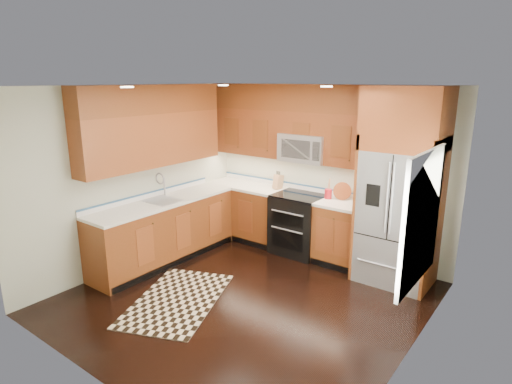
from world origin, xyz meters
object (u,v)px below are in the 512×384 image
Objects in this scene: range at (298,224)px; rug at (177,300)px; knife_block at (278,182)px; utensil_crock at (328,192)px; refrigerator at (401,188)px.

range is 0.59× the size of rug.
knife_block is 0.93m from utensil_crock.
range is at bearing -15.91° from knife_block.
refrigerator is 1.15m from utensil_crock.
utensil_crock reaches higher than range.
rug is (-1.95, -2.18, -1.30)m from refrigerator.
range is at bearing -166.76° from utensil_crock.
refrigerator is at bearing -7.26° from utensil_crock.
range is at bearing 57.27° from rug.
refrigerator is 8.88× the size of knife_block.
refrigerator is at bearing -4.97° from knife_block.
refrigerator reaches higher than knife_block.
rug is 5.45× the size of knife_block.
utensil_crock reaches higher than rug.
rug is (-0.40, -2.22, -0.46)m from range.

